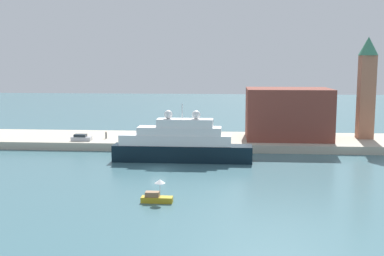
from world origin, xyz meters
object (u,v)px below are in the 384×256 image
at_px(bell_tower, 367,84).
at_px(mooring_bollard, 174,141).
at_px(large_yacht, 180,144).
at_px(small_motorboat, 156,196).
at_px(harbor_building, 288,114).
at_px(parked_car, 81,138).
at_px(person_figure, 106,135).

distance_m(bell_tower, mooring_bollard, 44.05).
distance_m(large_yacht, bell_tower, 45.19).
height_order(small_motorboat, harbor_building, harbor_building).
bearing_deg(mooring_bollard, harbor_building, 18.00).
xyz_separation_m(bell_tower, parked_car, (-61.74, -8.23, -11.53)).
bearing_deg(small_motorboat, bell_tower, 50.02).
relative_size(small_motorboat, parked_car, 0.98).
height_order(harbor_building, parked_car, harbor_building).
bearing_deg(person_figure, large_yacht, -40.15).
xyz_separation_m(small_motorboat, mooring_bollard, (-1.97, 37.43, 1.12)).
bearing_deg(mooring_bollard, person_figure, 163.78).
bearing_deg(harbor_building, mooring_bollard, -162.00).
bearing_deg(harbor_building, bell_tower, 5.54).
xyz_separation_m(large_yacht, bell_tower, (38.98, 20.28, 10.54)).
bearing_deg(mooring_bollard, parked_car, 176.31).
distance_m(bell_tower, person_figure, 58.49).
height_order(bell_tower, parked_car, bell_tower).
height_order(small_motorboat, parked_car, small_motorboat).
relative_size(small_motorboat, mooring_bollard, 5.72).
relative_size(bell_tower, mooring_bollard, 30.49).
bearing_deg(bell_tower, large_yacht, -152.51).
relative_size(large_yacht, small_motorboat, 6.21).
distance_m(parked_car, person_figure, 5.64).
bearing_deg(large_yacht, person_figure, 139.85).
distance_m(harbor_building, mooring_bollard, 26.05).
xyz_separation_m(harbor_building, person_figure, (-40.06, -3.29, -4.81)).
bearing_deg(parked_car, person_figure, 35.53).
xyz_separation_m(parked_car, mooring_bollard, (20.38, -1.32, -0.24)).
height_order(large_yacht, harbor_building, harbor_building).
height_order(large_yacht, parked_car, large_yacht).
xyz_separation_m(bell_tower, mooring_bollard, (-41.36, -9.55, -11.78)).
bearing_deg(parked_car, large_yacht, -27.90).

